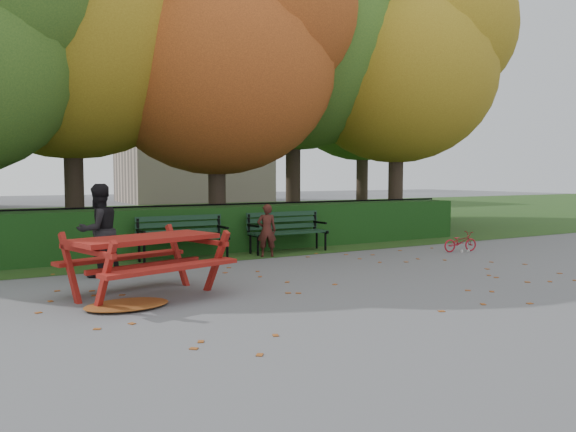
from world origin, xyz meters
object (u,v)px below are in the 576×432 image
tree_d (309,29)px  child (267,231)px  tree_e (411,60)px  picnic_table (145,250)px  adult (99,230)px  tree_b (88,14)px  bicycle (460,242)px  bench_right (286,228)px  bench_left (182,234)px  tree_g (374,77)px  tree_c (232,49)px

tree_d → child: size_ratio=8.70×
tree_e → child: size_ratio=7.40×
picnic_table → adult: bearing=81.8°
tree_b → bicycle: size_ratio=10.44×
bench_right → picnic_table: bearing=-142.7°
bench_left → picnic_table: bearing=-117.7°
tree_e → adult: bearing=-161.8°
tree_d → bench_left: bearing=-145.7°
bench_left → child: 1.72m
bicycle → picnic_table: bearing=107.5°
tree_b → tree_g: tree_b is taller
child → tree_e: bearing=-138.3°
picnic_table → bicycle: 7.44m
child → bicycle: size_ratio=1.31×
bench_right → tree_d: bearing=51.8°
adult → tree_b: bearing=-122.5°
tree_d → bench_left: 8.31m
tree_e → picnic_table: tree_e is taller
adult → tree_d: bearing=-169.5°
tree_b → tree_c: size_ratio=1.10×
tree_b → tree_e: size_ratio=1.08×
tree_d → tree_e: 3.15m
tree_b → picnic_table: tree_b is taller
child → bench_right: bearing=-127.4°
child → adult: adult is taller
tree_g → bench_left: (-9.63, -6.06, -4.85)m
tree_e → tree_g: size_ratio=0.95×
tree_c → bicycle: 7.19m
tree_d → bench_left: tree_d is taller
tree_c → tree_d: bearing=22.6°
adult → tree_e: bearing=175.2°
tree_b → bench_left: bearing=-69.4°
tree_g → picnic_table: bearing=-141.0°
tree_d → tree_e: (2.64, -1.46, -0.90)m
tree_c → tree_e: size_ratio=0.98×
bench_right → adult: (-4.24, -1.11, 0.26)m
bench_right → picnic_table: size_ratio=0.77×
tree_b → bench_left: (1.14, -3.04, -4.88)m
tree_g → tree_d: bearing=-150.4°
tree_c → bench_left: tree_c is taller
bench_right → tree_b: bearing=139.3°
tree_e → picnic_table: (-9.42, -5.11, -4.43)m
child → picnic_table: bearing=57.2°
bench_left → bench_right: 2.40m
tree_e → bench_left: bearing=-165.2°
bench_left → adult: 2.16m
bench_left → bicycle: 6.06m
tree_b → bench_left: size_ratio=4.88×
tree_g → bench_left: size_ratio=4.75×
tree_e → tree_g: 4.39m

